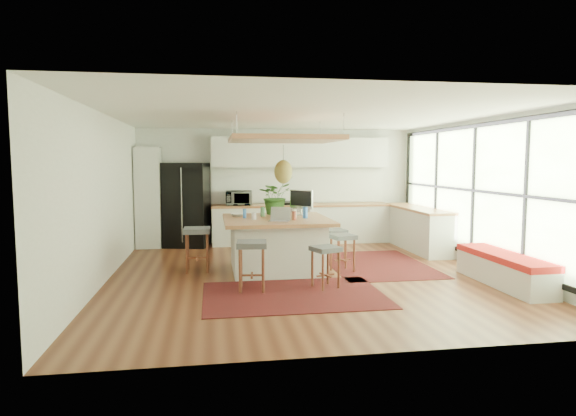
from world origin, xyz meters
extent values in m
plane|color=#512517|center=(0.00, 0.00, 0.00)|extent=(7.00, 7.00, 0.00)
plane|color=white|center=(0.00, 0.00, 2.70)|extent=(7.00, 7.00, 0.00)
plane|color=silver|center=(0.00, 3.50, 1.35)|extent=(6.50, 0.00, 6.50)
plane|color=silver|center=(0.00, -3.50, 1.35)|extent=(6.50, 0.00, 6.50)
plane|color=silver|center=(-3.25, 0.00, 1.35)|extent=(0.00, 7.00, 7.00)
plane|color=silver|center=(3.25, 0.00, 1.35)|extent=(0.00, 7.00, 7.00)
cube|color=silver|center=(-2.95, 3.18, 1.12)|extent=(0.55, 0.60, 2.25)
cube|color=silver|center=(0.55, 3.18, 0.44)|extent=(4.20, 0.60, 0.88)
cube|color=brown|center=(0.55, 3.18, 0.90)|extent=(4.24, 0.64, 0.05)
cube|color=white|center=(0.55, 3.48, 1.35)|extent=(4.20, 0.02, 0.80)
cube|color=silver|center=(0.55, 3.32, 2.15)|extent=(4.20, 0.34, 0.70)
cube|color=silver|center=(2.93, 2.00, 0.44)|extent=(0.60, 2.50, 0.88)
cube|color=brown|center=(2.93, 2.00, 0.90)|extent=(0.64, 2.54, 0.05)
cube|color=black|center=(-0.40, -1.26, 0.01)|extent=(2.60, 1.80, 0.01)
cube|color=black|center=(1.49, 0.56, 0.01)|extent=(1.80, 2.60, 0.01)
imported|color=#A5A5AA|center=(-0.93, 3.15, 1.13)|extent=(0.61, 0.37, 0.40)
imported|color=#1E4C19|center=(-0.36, 1.06, 1.21)|extent=(0.96, 0.96, 0.56)
imported|color=white|center=(-1.09, 0.81, 0.96)|extent=(0.28, 0.28, 0.06)
cylinder|color=#3979E4|center=(-0.97, 0.54, 1.03)|extent=(0.07, 0.07, 0.19)
cylinder|color=silver|center=(-0.82, 0.29, 1.03)|extent=(0.07, 0.07, 0.19)
cylinder|color=#9E4634|center=(-0.17, 0.14, 1.03)|extent=(0.07, 0.07, 0.19)
cylinder|color=white|center=(-0.07, 0.49, 1.03)|extent=(0.07, 0.07, 0.19)
cylinder|color=#48784E|center=(-0.62, 0.69, 1.03)|extent=(0.07, 0.07, 0.19)
cylinder|color=#3979E4|center=(0.08, 0.34, 1.03)|extent=(0.07, 0.07, 0.19)
camera|label=1|loc=(-1.54, -8.00, 1.92)|focal=30.14mm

